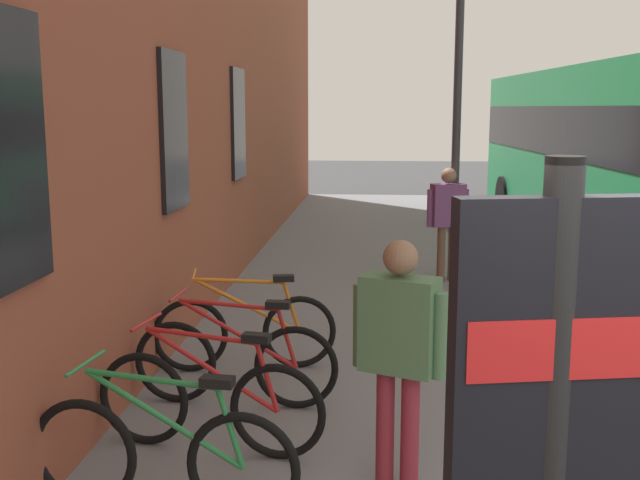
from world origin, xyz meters
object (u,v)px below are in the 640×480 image
transit_info_sign (549,460)px  street_lamp (459,49)px  bicycle_mid_rack (246,331)px  pedestrian_crossing_street (448,213)px  city_bus (607,145)px  bicycle_beside_lamp (236,361)px  pedestrian_near_bus (399,341)px  bicycle_nearest_sign (163,456)px  bicycle_far_end (210,401)px

transit_info_sign → street_lamp: 9.45m
bicycle_mid_rack → pedestrian_crossing_street: 4.66m
street_lamp → pedestrian_crossing_street: bearing=146.2°
city_bus → pedestrian_crossing_street: size_ratio=6.40×
bicycle_beside_lamp → transit_info_sign: bearing=-158.3°
pedestrian_crossing_street → transit_info_sign: bearing=176.8°
transit_info_sign → pedestrian_near_bus: (2.81, 0.32, -0.56)m
transit_info_sign → pedestrian_crossing_street: bearing=-3.2°
bicycle_mid_rack → pedestrian_crossing_street: bearing=-29.2°
transit_info_sign → city_bus: bearing=-16.3°
street_lamp → bicycle_nearest_sign: bearing=160.8°
bicycle_nearest_sign → street_lamp: bearing=-19.2°
bicycle_beside_lamp → pedestrian_near_bus: size_ratio=1.05×
pedestrian_near_bus → bicycle_mid_rack: bearing=31.9°
bicycle_mid_rack → street_lamp: (4.18, -2.35, 2.94)m
pedestrian_near_bus → bicycle_beside_lamp: bearing=44.3°
bicycle_far_end → city_bus: (10.07, -5.60, 1.41)m
city_bus → street_lamp: (-4.09, 3.30, 1.53)m
bicycle_nearest_sign → city_bus: size_ratio=0.17×
bicycle_beside_lamp → street_lamp: street_lamp is taller
transit_info_sign → city_bus: size_ratio=0.23×
bicycle_far_end → pedestrian_near_bus: pedestrian_near_bus is taller
city_bus → street_lamp: bearing=141.1°
pedestrian_crossing_street → street_lamp: size_ratio=0.29×
bicycle_mid_rack → pedestrian_near_bus: bearing=-148.1°
city_bus → pedestrian_crossing_street: city_bus is taller
bicycle_far_end → street_lamp: (5.98, -2.30, 2.94)m
street_lamp → pedestrian_near_bus: bearing=171.7°
bicycle_beside_lamp → street_lamp: size_ratio=0.31×
transit_info_sign → pedestrian_crossing_street: transit_info_sign is taller
bicycle_beside_lamp → street_lamp: bearing=-24.1°
bicycle_mid_rack → city_bus: city_bus is taller
transit_info_sign → bicycle_mid_rack: bearing=18.8°
bicycle_nearest_sign → bicycle_far_end: (0.90, -0.09, 0.00)m
bicycle_far_end → bicycle_mid_rack: (1.79, 0.05, 0.00)m
bicycle_mid_rack → pedestrian_near_bus: 2.75m
bicycle_far_end → pedestrian_crossing_street: 6.26m
bicycle_beside_lamp → transit_info_sign: transit_info_sign is taller
bicycle_nearest_sign → pedestrian_crossing_street: 7.13m
bicycle_beside_lamp → bicycle_mid_rack: bearing=4.7°
transit_info_sign → pedestrian_near_bus: size_ratio=1.42×
bicycle_far_end → city_bus: size_ratio=0.17×
pedestrian_crossing_street → bicycle_mid_rack: bearing=150.8°
bicycle_nearest_sign → bicycle_beside_lamp: 1.80m
bicycle_far_end → pedestrian_crossing_street: bearing=-20.7°
bicycle_nearest_sign → transit_info_sign: 3.21m
bicycle_mid_rack → bicycle_far_end: bearing=-178.4°
bicycle_mid_rack → city_bus: (8.27, -5.65, 1.41)m
bicycle_far_end → street_lamp: street_lamp is taller
transit_info_sign → bicycle_far_end: bearing=27.1°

